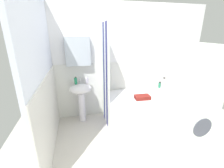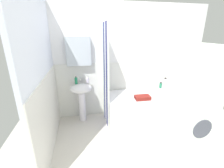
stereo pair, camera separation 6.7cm
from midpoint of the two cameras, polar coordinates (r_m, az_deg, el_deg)
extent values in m
cube|color=beige|center=(2.88, 13.49, -21.73)|extent=(4.80, 5.60, 0.04)
cube|color=white|center=(3.44, 6.18, 8.28)|extent=(3.60, 0.05, 2.40)
cube|color=silver|center=(3.57, 6.01, -1.33)|extent=(3.60, 0.02, 1.20)
cube|color=silver|center=(3.14, -11.81, 11.83)|extent=(0.48, 0.12, 0.56)
cube|color=white|center=(2.43, -24.00, 2.24)|extent=(0.05, 1.81, 2.40)
cube|color=silver|center=(2.65, -21.54, -10.23)|extent=(0.02, 1.81, 1.20)
cylinder|color=white|center=(3.34, -10.46, -8.39)|extent=(0.14, 0.14, 0.63)
ellipsoid|color=white|center=(3.17, -10.91, -1.69)|extent=(0.44, 0.34, 0.20)
cylinder|color=silver|center=(3.22, -11.08, 1.00)|extent=(0.03, 0.03, 0.05)
cylinder|color=silver|center=(3.16, -11.13, 1.68)|extent=(0.02, 0.10, 0.02)
sphere|color=silver|center=(3.20, -11.18, 2.45)|extent=(0.03, 0.03, 0.03)
cylinder|color=#1D7A50|center=(3.14, -12.65, 1.20)|extent=(0.06, 0.06, 0.13)
sphere|color=#2C2824|center=(3.12, -12.75, 2.57)|extent=(0.02, 0.02, 0.02)
cylinder|color=silver|center=(3.18, -8.64, 1.40)|extent=(0.06, 0.06, 0.10)
cube|color=white|center=(3.45, 11.55, -8.05)|extent=(1.55, 0.71, 0.57)
cube|color=white|center=(2.70, -0.69, 1.05)|extent=(0.01, 0.14, 2.00)
cube|color=navy|center=(2.84, -1.23, 1.91)|extent=(0.01, 0.14, 2.00)
cube|color=white|center=(2.97, -1.73, 2.70)|extent=(0.01, 0.14, 2.00)
cube|color=navy|center=(3.10, -2.18, 3.41)|extent=(0.01, 0.14, 2.00)
cube|color=white|center=(3.24, -2.60, 4.07)|extent=(0.01, 0.14, 2.00)
cylinder|color=white|center=(3.84, 19.62, 0.32)|extent=(0.07, 0.07, 0.21)
cylinder|color=#272124|center=(3.80, 19.81, 1.98)|extent=(0.05, 0.05, 0.02)
cylinder|color=#247752|center=(3.76, 18.17, -0.58)|extent=(0.06, 0.06, 0.12)
cylinder|color=black|center=(3.74, 18.28, 0.48)|extent=(0.04, 0.04, 0.02)
cube|color=maroon|center=(3.07, 11.95, -4.96)|extent=(0.30, 0.19, 0.07)
cube|color=white|center=(2.96, 27.10, -11.96)|extent=(0.57, 0.61, 0.83)
cube|color=white|center=(2.66, 29.76, 3.73)|extent=(0.57, 0.61, 0.83)
cylinder|color=#484D59|center=(2.74, 31.29, -14.21)|extent=(0.31, 0.01, 0.31)
camera|label=1|loc=(0.03, -89.33, 0.23)|focal=24.50mm
camera|label=2|loc=(0.03, 90.67, -0.23)|focal=24.50mm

